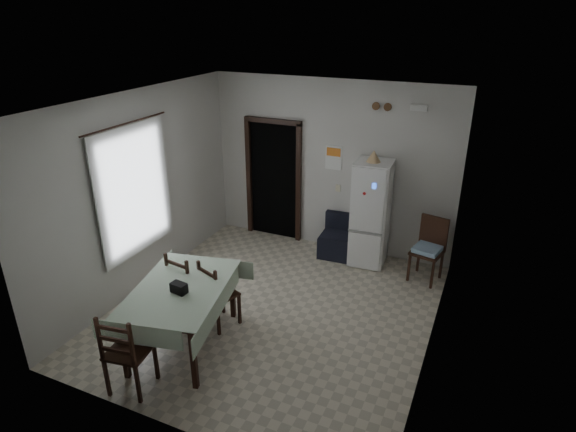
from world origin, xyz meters
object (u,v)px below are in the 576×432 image
at_px(dining_chair_far_right, 220,293).
at_px(dining_chair_near_head, 129,350).
at_px(corner_chair, 427,251).
at_px(dining_chair_far_left, 189,285).
at_px(navy_seat, 338,237).
at_px(dining_table, 183,316).
at_px(fridge, 371,214).

bearing_deg(dining_chair_far_right, dining_chair_near_head, 99.90).
bearing_deg(corner_chair, dining_chair_far_left, -127.50).
bearing_deg(dining_chair_far_left, navy_seat, -107.61).
relative_size(dining_table, dining_chair_far_left, 1.58).
height_order(navy_seat, corner_chair, corner_chair).
xyz_separation_m(corner_chair, dining_chair_near_head, (-2.56, -3.69, 0.01)).
relative_size(corner_chair, dining_table, 0.63).
xyz_separation_m(fridge, dining_table, (-1.52, -3.03, -0.45)).
height_order(corner_chair, dining_table, corner_chair).
bearing_deg(navy_seat, dining_chair_far_left, -119.53).
xyz_separation_m(corner_chair, dining_chair_far_right, (-2.29, -2.27, -0.03)).
height_order(navy_seat, dining_chair_near_head, dining_chair_near_head).
relative_size(dining_chair_far_right, dining_chair_near_head, 0.93).
height_order(fridge, dining_chair_far_left, fridge).
xyz_separation_m(fridge, corner_chair, (0.96, -0.21, -0.37)).
bearing_deg(dining_chair_far_right, dining_chair_far_left, 24.94).
xyz_separation_m(dining_table, dining_chair_far_right, (0.19, 0.56, 0.06)).
distance_m(dining_chair_far_left, dining_chair_near_head, 1.40).
relative_size(fridge, dining_chair_near_head, 1.70).
xyz_separation_m(dining_chair_far_left, dining_chair_far_right, (0.45, 0.03, -0.03)).
xyz_separation_m(dining_table, dining_chair_far_left, (-0.26, 0.52, 0.09)).
distance_m(corner_chair, dining_table, 3.76).
relative_size(dining_table, dining_chair_far_right, 1.67).
relative_size(corner_chair, dining_chair_far_right, 1.05).
distance_m(fridge, dining_chair_near_head, 4.23).
bearing_deg(dining_chair_near_head, navy_seat, -114.38).
bearing_deg(dining_chair_far_left, dining_chair_near_head, 106.46).
distance_m(dining_table, dining_chair_near_head, 0.87).
relative_size(dining_chair_far_left, dining_chair_far_right, 1.06).
bearing_deg(dining_table, navy_seat, 59.43).
height_order(fridge, navy_seat, fridge).
relative_size(navy_seat, dining_chair_far_right, 0.75).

